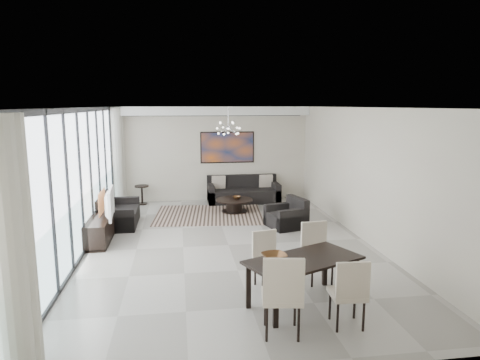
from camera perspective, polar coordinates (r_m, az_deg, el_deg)
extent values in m
cube|color=#A8A39B|center=(9.23, -1.55, -8.60)|extent=(6.00, 9.00, 0.02)
cube|color=white|center=(8.75, -1.64, 9.57)|extent=(6.00, 9.00, 0.02)
cube|color=beige|center=(13.31, -3.85, 3.48)|extent=(6.00, 0.02, 2.90)
cube|color=beige|center=(4.58, 5.04, -9.23)|extent=(6.00, 0.02, 2.90)
cube|color=beige|center=(9.69, 16.26, 0.66)|extent=(0.02, 9.00, 2.90)
cube|color=silver|center=(9.04, -20.70, -0.24)|extent=(0.01, 8.95, 2.85)
cube|color=black|center=(8.91, -21.01, 8.67)|extent=(0.04, 8.95, 0.10)
cube|color=black|center=(9.37, -19.92, -8.80)|extent=(0.04, 8.95, 0.06)
cube|color=black|center=(6.20, -26.21, -5.11)|extent=(0.04, 0.05, 2.88)
cube|color=black|center=(7.13, -23.78, -3.06)|extent=(0.04, 0.05, 2.88)
cube|color=black|center=(8.07, -21.92, -1.48)|extent=(0.04, 0.05, 2.88)
cube|color=black|center=(9.03, -20.46, -0.23)|extent=(0.04, 0.05, 2.88)
cube|color=black|center=(10.00, -19.27, 0.78)|extent=(0.04, 0.05, 2.88)
cube|color=black|center=(10.97, -18.30, 1.61)|extent=(0.04, 0.05, 2.88)
cube|color=black|center=(11.95, -17.49, 2.30)|extent=(0.04, 0.05, 2.88)
cube|color=black|center=(12.93, -16.79, 2.89)|extent=(0.04, 0.05, 2.88)
cylinder|color=beige|center=(5.11, -28.64, -8.39)|extent=(0.36, 0.36, 2.85)
cylinder|color=beige|center=(13.06, -16.09, 2.99)|extent=(0.36, 0.36, 2.85)
cube|color=white|center=(13.03, -3.85, 9.16)|extent=(5.98, 0.40, 0.26)
cube|color=#C85A1B|center=(13.31, -1.70, 4.37)|extent=(1.68, 0.04, 0.98)
cylinder|color=silver|center=(11.28, -1.59, 8.32)|extent=(0.02, 0.02, 0.55)
sphere|color=silver|center=(11.29, -1.58, 6.92)|extent=(0.12, 0.12, 0.12)
cube|color=black|center=(11.70, -4.18, -4.63)|extent=(3.06, 2.46, 0.01)
cylinder|color=black|center=(11.93, -0.76, -2.67)|extent=(1.03, 1.03, 0.04)
cylinder|color=black|center=(11.97, -0.76, -3.51)|extent=(0.45, 0.45, 0.32)
cylinder|color=black|center=(12.00, -0.75, -4.18)|extent=(0.72, 0.72, 0.03)
imported|color=brown|center=(11.99, -0.43, -2.33)|extent=(0.24, 0.24, 0.07)
cube|color=black|center=(13.16, 0.47, -2.09)|extent=(2.19, 0.89, 0.40)
cube|color=black|center=(13.43, 0.24, -0.12)|extent=(2.19, 0.18, 0.40)
cube|color=black|center=(13.03, -3.90, -1.84)|extent=(0.18, 0.89, 0.58)
cube|color=black|center=(13.32, 4.74, -1.58)|extent=(0.18, 0.89, 0.58)
cube|color=black|center=(11.09, -15.75, -4.81)|extent=(0.86, 1.54, 0.38)
cube|color=black|center=(11.05, -17.62, -2.91)|extent=(0.17, 1.54, 0.38)
cube|color=black|center=(10.42, -16.25, -5.30)|extent=(0.86, 0.17, 0.56)
cube|color=black|center=(11.73, -15.35, -3.56)|extent=(0.86, 0.17, 0.56)
cube|color=black|center=(10.55, 6.13, -5.32)|extent=(1.01, 1.04, 0.36)
cube|color=black|center=(10.62, 7.68, -3.25)|extent=(0.39, 0.87, 0.36)
cube|color=black|center=(10.81, 5.23, -4.47)|extent=(0.82, 0.37, 0.52)
cube|color=black|center=(10.24, 7.11, -5.34)|extent=(0.82, 0.37, 0.52)
cylinder|color=black|center=(13.11, -12.98, -0.80)|extent=(0.42, 0.42, 0.04)
cylinder|color=black|center=(13.17, -12.93, -2.01)|extent=(0.06, 0.06, 0.52)
cylinder|color=black|center=(13.22, -12.88, -3.10)|extent=(0.29, 0.29, 0.03)
cube|color=black|center=(9.96, -18.14, -6.19)|extent=(0.48, 1.69, 0.53)
imported|color=gray|center=(9.74, -17.46, -3.01)|extent=(0.23, 1.10, 0.63)
cube|color=black|center=(6.50, 8.48, -10.50)|extent=(1.91, 1.48, 0.04)
cube|color=black|center=(5.96, 4.79, -16.11)|extent=(0.07, 0.07, 0.67)
cube|color=black|center=(6.45, 1.12, -13.96)|extent=(0.07, 0.07, 0.67)
cube|color=black|center=(6.90, 15.15, -12.65)|extent=(0.07, 0.07, 0.67)
cube|color=black|center=(7.33, 11.26, -11.13)|extent=(0.07, 0.07, 0.67)
cube|color=beige|center=(5.75, 5.58, -15.22)|extent=(0.58, 0.58, 0.07)
cube|color=beige|center=(5.42, 5.84, -13.46)|extent=(0.51, 0.13, 0.62)
cylinder|color=black|center=(6.03, 3.39, -16.79)|extent=(0.04, 0.04, 0.48)
cylinder|color=black|center=(5.71, 7.82, -18.50)|extent=(0.04, 0.04, 0.48)
cube|color=beige|center=(6.11, 14.09, -14.54)|extent=(0.47, 0.47, 0.06)
cube|color=beige|center=(5.84, 14.81, -13.05)|extent=(0.45, 0.08, 0.54)
cylinder|color=black|center=(6.31, 11.90, -16.01)|extent=(0.04, 0.04, 0.42)
cylinder|color=black|center=(6.12, 16.15, -17.07)|extent=(0.04, 0.04, 0.42)
cube|color=beige|center=(7.09, 3.81, -10.96)|extent=(0.50, 0.50, 0.05)
cube|color=beige|center=(7.17, 3.24, -8.69)|extent=(0.42, 0.13, 0.51)
cylinder|color=black|center=(7.10, 5.58, -12.91)|extent=(0.04, 0.04, 0.39)
cylinder|color=black|center=(7.26, 2.03, -12.34)|extent=(0.04, 0.04, 0.39)
cube|color=beige|center=(7.40, 10.38, -9.90)|extent=(0.50, 0.50, 0.06)
cube|color=beige|center=(7.49, 9.81, -7.54)|extent=(0.46, 0.10, 0.56)
cylinder|color=black|center=(7.41, 12.20, -11.95)|extent=(0.04, 0.04, 0.43)
cylinder|color=black|center=(7.57, 8.49, -11.35)|extent=(0.04, 0.04, 0.43)
imported|color=brown|center=(6.39, 4.58, -10.15)|extent=(0.42, 0.42, 0.09)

